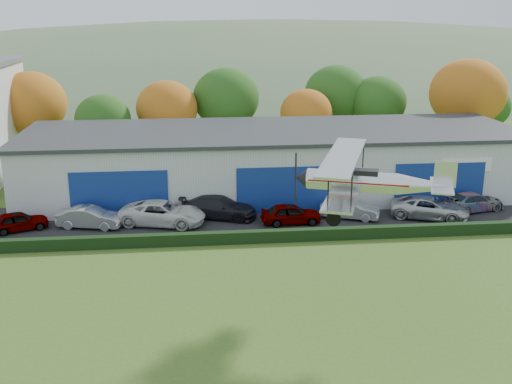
{
  "coord_description": "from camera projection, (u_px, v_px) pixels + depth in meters",
  "views": [
    {
      "loc": [
        -1.75,
        -21.87,
        14.65
      ],
      "look_at": [
        1.7,
        10.42,
        5.15
      ],
      "focal_mm": 43.62,
      "sensor_mm": 36.0,
      "label": 1
    }
  ],
  "objects": [
    {
      "name": "biplane",
      "position": [
        365.0,
        180.0,
        30.14
      ],
      "size": [
        7.73,
        8.7,
        3.29
      ],
      "rotation": [
        0.0,
        0.0,
        -0.35
      ],
      "color": "silver"
    },
    {
      "name": "car_4",
      "position": [
        291.0,
        214.0,
        44.13
      ],
      "size": [
        4.3,
        1.8,
        1.45
      ],
      "primitive_type": "imported",
      "rotation": [
        0.0,
        0.0,
        1.59
      ],
      "color": "gray",
      "rests_on": "apron"
    },
    {
      "name": "car_6",
      "position": [
        430.0,
        208.0,
        45.29
      ],
      "size": [
        6.17,
        4.6,
        1.56
      ],
      "primitive_type": "imported",
      "rotation": [
        0.0,
        0.0,
        1.16
      ],
      "color": "silver",
      "rests_on": "apron"
    },
    {
      "name": "apron",
      "position": [
        258.0,
        218.0,
        45.5
      ],
      "size": [
        48.0,
        9.0,
        0.05
      ],
      "primitive_type": "cube",
      "color": "black",
      "rests_on": "ground"
    },
    {
      "name": "hangar",
      "position": [
        273.0,
        161.0,
        51.62
      ],
      "size": [
        40.6,
        12.6,
        5.3
      ],
      "color": "#B2B7BC",
      "rests_on": "ground"
    },
    {
      "name": "hedge",
      "position": [
        266.0,
        236.0,
        40.81
      ],
      "size": [
        46.0,
        0.6,
        0.8
      ],
      "primitive_type": "cube",
      "color": "black",
      "rests_on": "ground"
    },
    {
      "name": "tree_belt",
      "position": [
        216.0,
        104.0,
        62.44
      ],
      "size": [
        75.7,
        13.22,
        10.12
      ],
      "color": "#3D2614",
      "rests_on": "ground"
    },
    {
      "name": "car_0",
      "position": [
        18.0,
        221.0,
        42.71
      ],
      "size": [
        4.28,
        2.99,
        1.35
      ],
      "primitive_type": "imported",
      "rotation": [
        0.0,
        0.0,
        1.96
      ],
      "color": "gray",
      "rests_on": "apron"
    },
    {
      "name": "car_1",
      "position": [
        90.0,
        217.0,
        43.33
      ],
      "size": [
        4.73,
        2.51,
        1.48
      ],
      "primitive_type": "imported",
      "rotation": [
        0.0,
        0.0,
        1.35
      ],
      "color": "silver",
      "rests_on": "apron"
    },
    {
      "name": "car_5",
      "position": [
        350.0,
        209.0,
        45.25
      ],
      "size": [
        4.5,
        2.9,
        1.4
      ],
      "primitive_type": "imported",
      "rotation": [
        0.0,
        0.0,
        1.21
      ],
      "color": "silver",
      "rests_on": "apron"
    },
    {
      "name": "car_2",
      "position": [
        163.0,
        213.0,
        43.92
      ],
      "size": [
        6.52,
        4.22,
        1.67
      ],
      "primitive_type": "imported",
      "rotation": [
        0.0,
        0.0,
        1.31
      ],
      "color": "silver",
      "rests_on": "apron"
    },
    {
      "name": "car_7",
      "position": [
        473.0,
        202.0,
        46.98
      ],
      "size": [
        5.24,
        3.18,
        1.42
      ],
      "primitive_type": "imported",
      "rotation": [
        0.0,
        0.0,
        1.83
      ],
      "color": "gray",
      "rests_on": "apron"
    },
    {
      "name": "distant_hills",
      "position": [
        180.0,
        121.0,
        161.98
      ],
      "size": [
        430.0,
        196.0,
        56.0
      ],
      "color": "#4C6642",
      "rests_on": "ground"
    },
    {
      "name": "car_3",
      "position": [
        219.0,
        207.0,
        45.37
      ],
      "size": [
        6.0,
        3.95,
        1.62
      ],
      "primitive_type": "imported",
      "rotation": [
        0.0,
        0.0,
        1.24
      ],
      "color": "black",
      "rests_on": "apron"
    }
  ]
}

